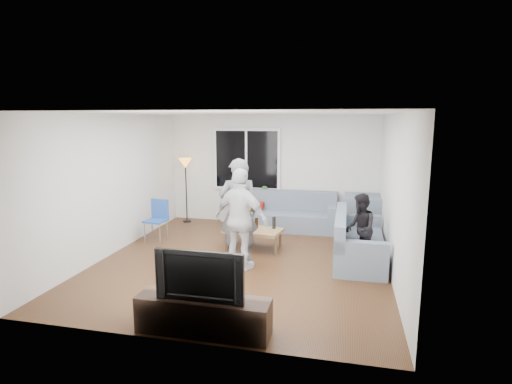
% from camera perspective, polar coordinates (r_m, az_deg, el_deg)
% --- Properties ---
extents(floor, '(5.00, 5.50, 0.04)m').
position_cam_1_polar(floor, '(7.37, -1.81, -9.78)').
color(floor, '#56351C').
rests_on(floor, ground).
extents(ceiling, '(5.00, 5.50, 0.04)m').
position_cam_1_polar(ceiling, '(6.92, -1.94, 11.21)').
color(ceiling, white).
rests_on(ceiling, ground).
extents(wall_back, '(5.00, 0.04, 2.60)m').
position_cam_1_polar(wall_back, '(9.70, 2.25, 3.14)').
color(wall_back, silver).
rests_on(wall_back, ground).
extents(wall_front, '(5.00, 0.04, 2.60)m').
position_cam_1_polar(wall_front, '(4.46, -10.90, -5.63)').
color(wall_front, silver).
rests_on(wall_front, ground).
extents(wall_left, '(0.04, 5.50, 2.60)m').
position_cam_1_polar(wall_left, '(8.03, -19.56, 1.04)').
color(wall_left, silver).
rests_on(wall_left, ground).
extents(wall_right, '(0.04, 5.50, 2.60)m').
position_cam_1_polar(wall_right, '(6.85, 18.99, -0.44)').
color(wall_right, silver).
rests_on(wall_right, ground).
extents(window_frame, '(1.62, 0.06, 1.47)m').
position_cam_1_polar(window_frame, '(9.72, -1.32, 4.64)').
color(window_frame, white).
rests_on(window_frame, wall_back).
extents(window_glass, '(1.50, 0.02, 1.35)m').
position_cam_1_polar(window_glass, '(9.68, -1.37, 4.62)').
color(window_glass, black).
rests_on(window_glass, window_frame).
extents(window_mullion, '(0.05, 0.03, 1.35)m').
position_cam_1_polar(window_mullion, '(9.67, -1.39, 4.61)').
color(window_mullion, white).
rests_on(window_mullion, window_frame).
extents(radiator, '(1.30, 0.12, 0.62)m').
position_cam_1_polar(radiator, '(9.88, -1.34, -2.55)').
color(radiator, silver).
rests_on(radiator, floor).
extents(potted_plant, '(0.21, 0.18, 0.32)m').
position_cam_1_polar(potted_plant, '(9.66, 1.16, 0.00)').
color(potted_plant, '#2E6C2B').
rests_on(potted_plant, radiator).
extents(vase, '(0.17, 0.17, 0.16)m').
position_cam_1_polar(vase, '(9.79, -1.77, -0.35)').
color(vase, silver).
rests_on(vase, radiator).
extents(sofa_back_section, '(2.30, 0.85, 0.85)m').
position_cam_1_polar(sofa_back_section, '(9.30, 4.17, -2.67)').
color(sofa_back_section, slate).
rests_on(sofa_back_section, floor).
extents(sofa_right_section, '(2.00, 0.85, 0.85)m').
position_cam_1_polar(sofa_right_section, '(7.49, 14.38, -6.19)').
color(sofa_right_section, slate).
rests_on(sofa_right_section, floor).
extents(sofa_corner, '(0.85, 0.85, 0.85)m').
position_cam_1_polar(sofa_corner, '(9.21, 14.95, -3.12)').
color(sofa_corner, slate).
rests_on(sofa_corner, floor).
extents(cushion_yellow, '(0.38, 0.32, 0.14)m').
position_cam_1_polar(cushion_yellow, '(9.43, -1.27, -1.93)').
color(cushion_yellow, gold).
rests_on(cushion_yellow, sofa_back_section).
extents(cushion_red, '(0.37, 0.31, 0.13)m').
position_cam_1_polar(cushion_red, '(9.47, -0.03, -1.88)').
color(cushion_red, maroon).
rests_on(cushion_red, sofa_back_section).
extents(coffee_table, '(1.18, 0.76, 0.40)m').
position_cam_1_polar(coffee_table, '(7.93, -0.44, -6.63)').
color(coffee_table, '#977149').
rests_on(coffee_table, floor).
extents(pitcher, '(0.17, 0.17, 0.17)m').
position_cam_1_polar(pitcher, '(7.89, -0.97, -4.56)').
color(pitcher, maroon).
rests_on(pitcher, coffee_table).
extents(side_chair, '(0.44, 0.44, 0.86)m').
position_cam_1_polar(side_chair, '(8.59, -13.98, -4.02)').
color(side_chair, '#254FA3').
rests_on(side_chair, floor).
extents(floor_lamp, '(0.32, 0.32, 1.56)m').
position_cam_1_polar(floor_lamp, '(9.99, -9.82, 0.19)').
color(floor_lamp, '#FF9F30').
rests_on(floor_lamp, floor).
extents(player_left, '(0.78, 0.64, 1.85)m').
position_cam_1_polar(player_left, '(7.03, -2.49, -2.73)').
color(player_left, '#555459').
rests_on(player_left, floor).
extents(player_right, '(1.08, 0.70, 1.72)m').
position_cam_1_polar(player_right, '(6.73, -2.16, -3.91)').
color(player_right, silver).
rests_on(player_right, floor).
extents(spectator_right, '(0.55, 0.67, 1.24)m').
position_cam_1_polar(spectator_right, '(7.29, 14.48, -5.05)').
color(spectator_right, black).
rests_on(spectator_right, floor).
extents(spectator_back, '(0.77, 0.51, 1.11)m').
position_cam_1_polar(spectator_back, '(9.55, -2.90, -1.51)').
color(spectator_back, black).
rests_on(spectator_back, floor).
extents(tv_console, '(1.60, 0.40, 0.44)m').
position_cam_1_polar(tv_console, '(5.04, -7.43, -16.85)').
color(tv_console, '#37241B').
rests_on(tv_console, floor).
extents(television, '(1.05, 0.14, 0.61)m').
position_cam_1_polar(television, '(4.82, -7.57, -11.30)').
color(television, black).
rests_on(television, tv_console).
extents(bottle_b, '(0.08, 0.08, 0.27)m').
position_cam_1_polar(bottle_b, '(7.77, -1.81, -4.44)').
color(bottle_b, green).
rests_on(bottle_b, coffee_table).
extents(bottle_e, '(0.07, 0.07, 0.23)m').
position_cam_1_polar(bottle_e, '(7.87, 2.55, -4.36)').
color(bottle_e, black).
rests_on(bottle_e, coffee_table).
extents(bottle_c, '(0.07, 0.07, 0.19)m').
position_cam_1_polar(bottle_c, '(7.94, 0.06, -4.38)').
color(bottle_c, black).
rests_on(bottle_c, coffee_table).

